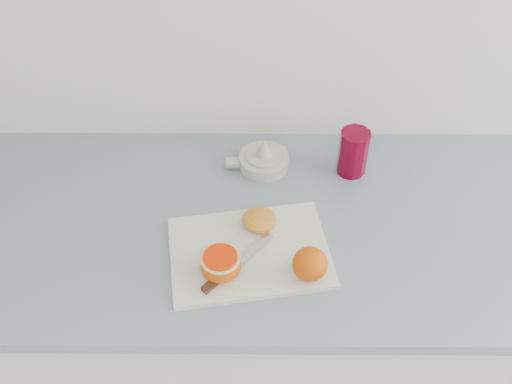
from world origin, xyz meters
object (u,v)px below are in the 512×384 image
half_orange (221,265)px  citrus_juicer (263,159)px  counter (287,325)px  cutting_board (250,252)px  red_tumbler (353,154)px

half_orange → citrus_juicer: (0.09, 0.34, -0.01)m
counter → cutting_board: cutting_board is taller
citrus_juicer → red_tumbler: red_tumbler is taller
counter → half_orange: 0.53m
cutting_board → citrus_juicer: size_ratio=2.13×
half_orange → red_tumbler: red_tumbler is taller
half_orange → red_tumbler: (0.30, 0.32, 0.02)m
cutting_board → half_orange: half_orange is taller
counter → cutting_board: 0.47m
cutting_board → red_tumbler: 0.36m
counter → cutting_board: (-0.10, -0.10, 0.45)m
half_orange → counter: bearing=45.7°
counter → red_tumbler: size_ratio=20.30×
red_tumbler → half_orange: bearing=-133.2°
half_orange → citrus_juicer: citrus_juicer is taller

